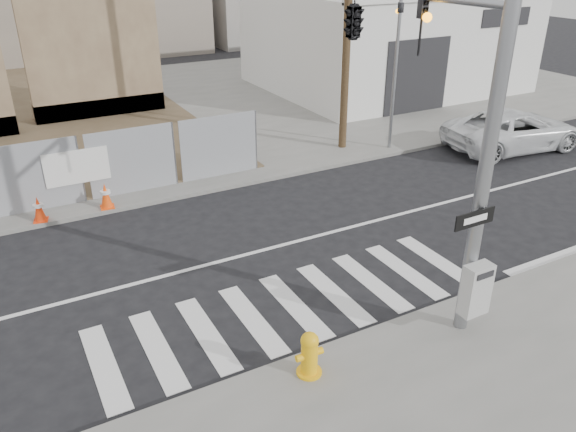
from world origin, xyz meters
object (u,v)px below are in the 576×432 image
fire_hydrant (309,354)px  traffic_cone_c (39,209)px  suv (514,130)px  traffic_cone_d (106,196)px  signal_pole (393,64)px  auto_shop (385,39)px

fire_hydrant → traffic_cone_c: (-3.39, 8.77, -0.08)m
suv → traffic_cone_d: bearing=90.2°
signal_pole → suv: 11.42m
signal_pole → fire_hydrant: 5.95m
suv → signal_pole: bearing=122.2°
fire_hydrant → suv: 14.81m
traffic_cone_d → fire_hydrant: bearing=-79.7°
suv → traffic_cone_d: (-14.60, 1.69, -0.26)m
signal_pole → traffic_cone_d: bearing=128.3°
suv → traffic_cone_c: 16.48m
fire_hydrant → traffic_cone_c: 9.40m
signal_pole → traffic_cone_c: signal_pole is taller
signal_pole → auto_shop: (11.50, 15.01, -2.25)m
auto_shop → traffic_cone_c: auto_shop is taller
traffic_cone_c → fire_hydrant: bearing=-68.8°
fire_hydrant → traffic_cone_d: (-1.60, 8.77, -0.06)m
signal_pole → traffic_cone_c: bearing=137.1°
fire_hydrant → auto_shop: bearing=52.6°
auto_shop → signal_pole: bearing=-127.5°
traffic_cone_c → auto_shop: bearing=25.6°
suv → traffic_cone_d: size_ratio=7.12×
fire_hydrant → suv: bearing=31.4°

